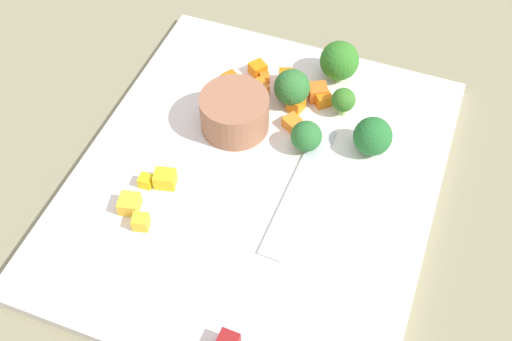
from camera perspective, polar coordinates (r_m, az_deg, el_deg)
ground_plane at (r=0.63m, az=-0.00°, el=-1.22°), size 4.00×4.00×0.00m
cutting_board at (r=0.63m, az=-0.00°, el=-0.90°), size 0.41×0.35×0.01m
prep_bowl at (r=0.65m, az=-1.94°, el=5.24°), size 0.07×0.07×0.04m
chef_knife at (r=0.54m, az=-0.85°, el=-11.87°), size 0.32×0.03×0.02m
carrot_dice_0 at (r=0.69m, az=5.57°, el=7.04°), size 0.03×0.03×0.02m
carrot_dice_1 at (r=0.69m, az=0.17°, el=7.28°), size 0.03×0.03×0.02m
carrot_dice_2 at (r=0.72m, az=0.16°, el=9.17°), size 0.02×0.02×0.01m
carrot_dice_3 at (r=0.71m, az=0.77°, el=8.36°), size 0.01×0.01×0.01m
carrot_dice_4 at (r=0.66m, az=3.25°, el=4.35°), size 0.02×0.02×0.01m
carrot_dice_5 at (r=0.69m, az=6.06°, el=6.40°), size 0.02×0.02×0.01m
carrot_dice_6 at (r=0.70m, az=-2.28°, el=8.15°), size 0.02×0.02×0.01m
carrot_dice_7 at (r=0.69m, az=3.77°, el=6.94°), size 0.02×0.02×0.02m
carrot_dice_8 at (r=0.70m, az=2.70°, el=8.29°), size 0.02×0.02×0.02m
carrot_dice_9 at (r=0.68m, az=3.63°, el=6.01°), size 0.02×0.02×0.02m
carrot_dice_10 at (r=0.70m, az=0.33°, el=7.83°), size 0.01×0.01×0.01m
carrot_dice_11 at (r=0.70m, az=3.89°, el=7.69°), size 0.01×0.01×0.01m
carrot_dice_12 at (r=0.69m, az=-1.05°, el=7.26°), size 0.01×0.02×0.01m
pepper_dice_0 at (r=0.59m, az=-10.34°, el=-4.58°), size 0.02×0.02×0.01m
pepper_dice_1 at (r=0.62m, az=-9.89°, el=-0.95°), size 0.01×0.01×0.01m
pepper_dice_2 at (r=0.61m, az=-11.33°, el=-2.96°), size 0.02×0.02×0.01m
pepper_dice_3 at (r=0.62m, az=-8.19°, el=-0.75°), size 0.02×0.02×0.02m
broccoli_floret_0 at (r=0.63m, az=4.55°, el=3.07°), size 0.03×0.03×0.03m
broccoli_floret_1 at (r=0.64m, az=10.46°, el=3.02°), size 0.04×0.04×0.04m
broccoli_floret_2 at (r=0.67m, az=3.00°, el=7.52°), size 0.04×0.04×0.04m
broccoli_floret_3 at (r=0.71m, az=7.52°, el=9.75°), size 0.04×0.04×0.05m
broccoli_floret_4 at (r=0.67m, az=7.87°, el=6.27°), size 0.03×0.03×0.03m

